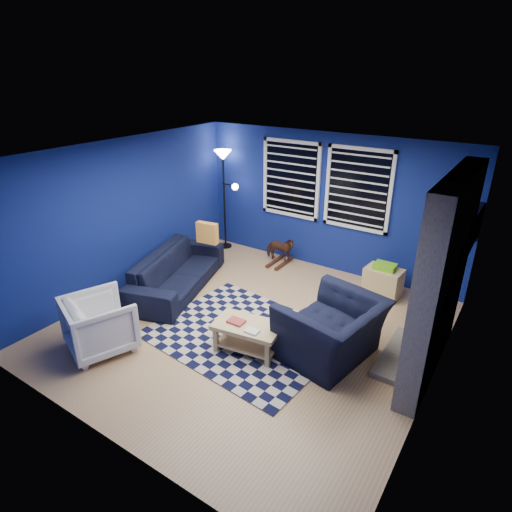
{
  "coord_description": "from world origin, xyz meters",
  "views": [
    {
      "loc": [
        3.0,
        -4.38,
        3.53
      ],
      "look_at": [
        -0.09,
        0.3,
        1.01
      ],
      "focal_mm": 30.0,
      "sensor_mm": 36.0,
      "label": 1
    }
  ],
  "objects": [
    {
      "name": "floor",
      "position": [
        0.0,
        0.0,
        0.0
      ],
      "size": [
        5.0,
        5.0,
        0.0
      ],
      "primitive_type": "plane",
      "color": "tan",
      "rests_on": "ground"
    },
    {
      "name": "ceiling",
      "position": [
        0.0,
        0.0,
        2.5
      ],
      "size": [
        5.0,
        5.0,
        0.0
      ],
      "primitive_type": "plane",
      "rotation": [
        3.14,
        0.0,
        0.0
      ],
      "color": "white",
      "rests_on": "wall_back"
    },
    {
      "name": "wall_back",
      "position": [
        0.0,
        2.5,
        1.25
      ],
      "size": [
        5.0,
        0.0,
        5.0
      ],
      "primitive_type": "plane",
      "rotation": [
        1.57,
        0.0,
        0.0
      ],
      "color": "navy",
      "rests_on": "floor"
    },
    {
      "name": "wall_left",
      "position": [
        -2.5,
        0.0,
        1.25
      ],
      "size": [
        0.0,
        5.0,
        5.0
      ],
      "primitive_type": "plane",
      "rotation": [
        1.57,
        0.0,
        1.57
      ],
      "color": "navy",
      "rests_on": "floor"
    },
    {
      "name": "wall_right",
      "position": [
        2.5,
        0.0,
        1.25
      ],
      "size": [
        0.0,
        5.0,
        5.0
      ],
      "primitive_type": "plane",
      "rotation": [
        1.57,
        0.0,
        -1.57
      ],
      "color": "navy",
      "rests_on": "floor"
    },
    {
      "name": "fireplace",
      "position": [
        2.36,
        0.5,
        1.2
      ],
      "size": [
        0.65,
        2.0,
        2.5
      ],
      "color": "gray",
      "rests_on": "floor"
    },
    {
      "name": "window_left",
      "position": [
        -0.75,
        2.46,
        1.6
      ],
      "size": [
        1.17,
        0.06,
        1.42
      ],
      "color": "black",
      "rests_on": "wall_back"
    },
    {
      "name": "window_right",
      "position": [
        0.55,
        2.46,
        1.6
      ],
      "size": [
        1.17,
        0.06,
        1.42
      ],
      "color": "black",
      "rests_on": "wall_back"
    },
    {
      "name": "tv",
      "position": [
        2.45,
        2.0,
        1.4
      ],
      "size": [
        0.07,
        1.0,
        0.58
      ],
      "color": "black",
      "rests_on": "wall_right"
    },
    {
      "name": "rug",
      "position": [
        0.05,
        -0.2,
        0.01
      ],
      "size": [
        2.68,
        2.23,
        0.02
      ],
      "primitive_type": "cube",
      "rotation": [
        0.0,
        0.0,
        -0.09
      ],
      "color": "black",
      "rests_on": "floor"
    },
    {
      "name": "sofa",
      "position": [
        -1.71,
        0.32,
        0.33
      ],
      "size": [
        2.4,
        1.51,
        0.65
      ],
      "primitive_type": "imported",
      "rotation": [
        0.0,
        0.0,
        1.87
      ],
      "color": "black",
      "rests_on": "floor"
    },
    {
      "name": "armchair_big",
      "position": [
        1.25,
        0.03,
        0.4
      ],
      "size": [
        1.42,
        1.29,
        0.81
      ],
      "primitive_type": "imported",
      "rotation": [
        0.0,
        0.0,
        -1.75
      ],
      "color": "black",
      "rests_on": "floor"
    },
    {
      "name": "armchair_bent",
      "position": [
        -1.38,
        -1.51,
        0.38
      ],
      "size": [
        1.07,
        1.08,
        0.77
      ],
      "primitive_type": "imported",
      "rotation": [
        0.0,
        0.0,
        2.77
      ],
      "color": "gray",
      "rests_on": "floor"
    },
    {
      "name": "rocking_horse",
      "position": [
        -0.75,
        2.13,
        0.31
      ],
      "size": [
        0.38,
        0.62,
        0.49
      ],
      "primitive_type": "imported",
      "rotation": [
        0.0,
        0.0,
        1.79
      ],
      "color": "#482617",
      "rests_on": "floor"
    },
    {
      "name": "coffee_table",
      "position": [
        0.29,
        -0.48,
        0.31
      ],
      "size": [
        0.95,
        0.64,
        0.44
      ],
      "rotation": [
        0.0,
        0.0,
        0.15
      ],
      "color": "tan",
      "rests_on": "rug"
    },
    {
      "name": "cabinet",
      "position": [
        1.3,
        2.01,
        0.26
      ],
      "size": [
        0.61,
        0.43,
        0.58
      ],
      "rotation": [
        0.0,
        0.0,
        -0.08
      ],
      "color": "tan",
      "rests_on": "floor"
    },
    {
      "name": "floor_lamp",
      "position": [
        -2.13,
        2.25,
        1.66
      ],
      "size": [
        0.55,
        0.34,
        2.02
      ],
      "color": "black",
      "rests_on": "floor"
    },
    {
      "name": "throw_pillow",
      "position": [
        -1.56,
        0.98,
        0.84
      ],
      "size": [
        0.4,
        0.17,
        0.37
      ],
      "primitive_type": "cube",
      "rotation": [
        0.0,
        0.0,
        0.14
      ],
      "color": "orange",
      "rests_on": "sofa"
    }
  ]
}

